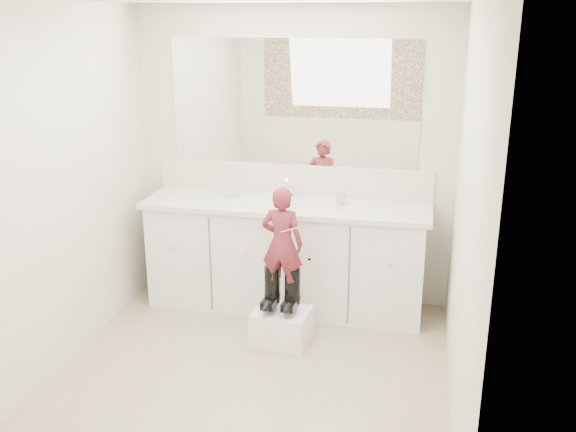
# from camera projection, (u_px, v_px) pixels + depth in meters

# --- Properties ---
(floor) EXTENTS (3.00, 3.00, 0.00)m
(floor) POSITION_uv_depth(u_px,v_px,m) (245.00, 385.00, 4.20)
(floor) COLOR #847856
(floor) RESTS_ON ground
(wall_back) EXTENTS (2.60, 0.00, 2.60)m
(wall_back) POSITION_uv_depth(u_px,v_px,m) (293.00, 157.00, 5.23)
(wall_back) COLOR beige
(wall_back) RESTS_ON floor
(wall_front) EXTENTS (2.60, 0.00, 2.60)m
(wall_front) POSITION_uv_depth(u_px,v_px,m) (131.00, 324.00, 2.44)
(wall_front) COLOR beige
(wall_front) RESTS_ON floor
(wall_left) EXTENTS (0.00, 3.00, 3.00)m
(wall_left) POSITION_uv_depth(u_px,v_px,m) (46.00, 197.00, 4.10)
(wall_left) COLOR beige
(wall_left) RESTS_ON floor
(wall_right) EXTENTS (0.00, 3.00, 3.00)m
(wall_right) POSITION_uv_depth(u_px,v_px,m) (465.00, 225.00, 3.57)
(wall_right) COLOR beige
(wall_right) RESTS_ON floor
(vanity_cabinet) EXTENTS (2.20, 0.55, 0.85)m
(vanity_cabinet) POSITION_uv_depth(u_px,v_px,m) (286.00, 258.00, 5.21)
(vanity_cabinet) COLOR silver
(vanity_cabinet) RESTS_ON floor
(countertop) EXTENTS (2.28, 0.58, 0.04)m
(countertop) POSITION_uv_depth(u_px,v_px,m) (285.00, 206.00, 5.06)
(countertop) COLOR beige
(countertop) RESTS_ON vanity_cabinet
(backsplash) EXTENTS (2.28, 0.03, 0.25)m
(backsplash) POSITION_uv_depth(u_px,v_px,m) (293.00, 179.00, 5.27)
(backsplash) COLOR beige
(backsplash) RESTS_ON countertop
(mirror) EXTENTS (2.00, 0.02, 1.00)m
(mirror) POSITION_uv_depth(u_px,v_px,m) (293.00, 103.00, 5.09)
(mirror) COLOR white
(mirror) RESTS_ON wall_back
(dot_panel) EXTENTS (2.00, 0.01, 1.20)m
(dot_panel) POSITION_uv_depth(u_px,v_px,m) (122.00, 211.00, 2.31)
(dot_panel) COLOR #472819
(dot_panel) RESTS_ON wall_front
(faucet) EXTENTS (0.08, 0.08, 0.10)m
(faucet) POSITION_uv_depth(u_px,v_px,m) (290.00, 192.00, 5.20)
(faucet) COLOR silver
(faucet) RESTS_ON countertop
(cup) EXTENTS (0.12, 0.12, 0.08)m
(cup) POSITION_uv_depth(u_px,v_px,m) (340.00, 199.00, 5.02)
(cup) COLOR beige
(cup) RESTS_ON countertop
(soap_bottle) EXTENTS (0.12, 0.12, 0.21)m
(soap_bottle) POSITION_uv_depth(u_px,v_px,m) (230.00, 184.00, 5.21)
(soap_bottle) COLOR beige
(soap_bottle) RESTS_ON countertop
(step_stool) EXTENTS (0.43, 0.37, 0.25)m
(step_stool) POSITION_uv_depth(u_px,v_px,m) (282.00, 326.00, 4.71)
(step_stool) COLOR white
(step_stool) RESTS_ON floor
(boot_left) EXTENTS (0.14, 0.23, 0.33)m
(boot_left) POSITION_uv_depth(u_px,v_px,m) (272.00, 288.00, 4.66)
(boot_left) COLOR black
(boot_left) RESTS_ON step_stool
(boot_right) EXTENTS (0.14, 0.23, 0.33)m
(boot_right) POSITION_uv_depth(u_px,v_px,m) (292.00, 290.00, 4.63)
(boot_right) COLOR black
(boot_right) RESTS_ON step_stool
(toddler) EXTENTS (0.32, 0.23, 0.83)m
(toddler) POSITION_uv_depth(u_px,v_px,m) (282.00, 243.00, 4.54)
(toddler) COLOR #A83346
(toddler) RESTS_ON step_stool
(toothbrush) EXTENTS (0.14, 0.03, 0.06)m
(toothbrush) POSITION_uv_depth(u_px,v_px,m) (289.00, 230.00, 4.41)
(toothbrush) COLOR #CF507C
(toothbrush) RESTS_ON toddler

